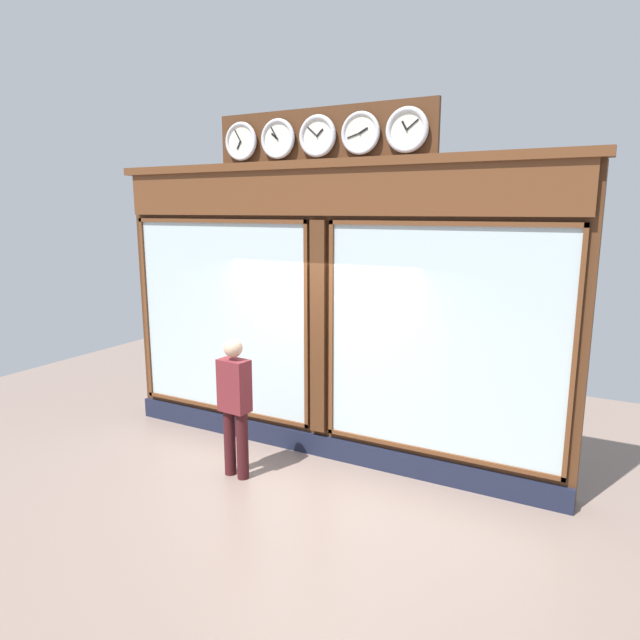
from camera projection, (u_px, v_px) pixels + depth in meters
The scene contains 3 objects.
ground_plane at pixel (168, 577), 4.84m from camera, with size 14.00×14.00×0.00m, color #7A665B.
shop_facade at pixel (325, 309), 7.00m from camera, with size 6.18×0.42×4.30m.
pedestrian at pixel (235, 402), 6.51m from camera, with size 0.38×0.25×1.69m.
Camera 1 is at (-3.21, 5.97, 3.13)m, focal length 31.32 mm.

